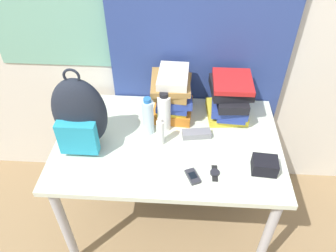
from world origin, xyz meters
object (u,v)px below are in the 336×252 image
Objects in this scene: book_stack_center at (230,98)px; book_stack_left at (173,94)px; water_bottle at (148,117)px; cell_phone at (193,176)px; sunscreen_bottle at (160,132)px; backpack at (80,115)px; sunglasses_case at (196,134)px; camera_pouch at (265,165)px; sports_bottle at (164,112)px; wristwatch at (215,173)px.

book_stack_left is at bearing -178.93° from book_stack_center.
water_bottle reaches higher than cell_phone.
water_bottle is at bearing 130.12° from sunscreen_bottle.
sunglasses_case is (0.57, 0.09, -0.17)m from backpack.
sports_bottle is at bearing 150.94° from camera_pouch.
backpack is 0.40m from sunscreen_bottle.
wristwatch is at bearing -70.91° from sunglasses_case.
cell_phone is at bearing -163.37° from wristwatch.
book_stack_left is at bearing 138.78° from camera_pouch.
sunscreen_bottle is 0.53m from camera_pouch.
sunscreen_bottle is (-0.01, -0.12, -0.03)m from sports_bottle.
book_stack_left is at bearing 126.50° from sunglasses_case.
sunglasses_case reaches higher than wristwatch.
camera_pouch is at bearing -22.46° from water_bottle.
book_stack_left is 1.78× the size of sunglasses_case.
book_stack_left reaches higher than wristwatch.
sunscreen_bottle is 1.70× the size of cell_phone.
sunglasses_case is at bearing 86.38° from cell_phone.
backpack is 1.91× the size of sports_bottle.
sports_bottle is 1.49× the size of sunglasses_case.
backpack is 0.61m from sunglasses_case.
book_stack_center is 0.52m from cell_phone.
sports_bottle is at bearing 161.18° from sunglasses_case.
book_stack_center is at bearing 34.64° from sunscreen_bottle.
book_stack_left reaches higher than sunscreen_bottle.
book_stack_center is 1.27× the size of sports_bottle.
book_stack_left is 0.26m from sunglasses_case.
wristwatch is at bearing -101.73° from book_stack_center.
book_stack_left is 2.24× the size of camera_pouch.
book_stack_left reaches higher than camera_pouch.
sports_bottle is 0.39m from cell_phone.
book_stack_center is 3.01× the size of wristwatch.
water_bottle is 0.11m from sunscreen_bottle.
camera_pouch reaches higher than sunglasses_case.
cell_phone is (0.56, -0.20, -0.18)m from backpack.
cell_phone reaches higher than wristwatch.
backpack is 0.35m from water_bottle.
cell_phone is at bearing -51.98° from water_bottle.
camera_pouch is (0.89, -0.13, -0.15)m from backpack.
sunglasses_case is at bearing -53.50° from book_stack_left.
backpack is 4.51× the size of wristwatch.
book_stack_center is 1.75× the size of sunscreen_bottle.
water_bottle is 0.09m from sports_bottle.
book_stack_left is (0.44, 0.27, -0.05)m from backpack.
cell_phone is at bearing -112.56° from book_stack_center.
water_bottle is (0.32, 0.11, -0.08)m from backpack.
book_stack_center is (0.75, 0.28, -0.07)m from backpack.
sunglasses_case is at bearing 8.60° from backpack.
sunscreen_bottle is (-0.36, -0.25, -0.04)m from book_stack_center.
water_bottle is (-0.43, -0.17, -0.02)m from book_stack_center.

